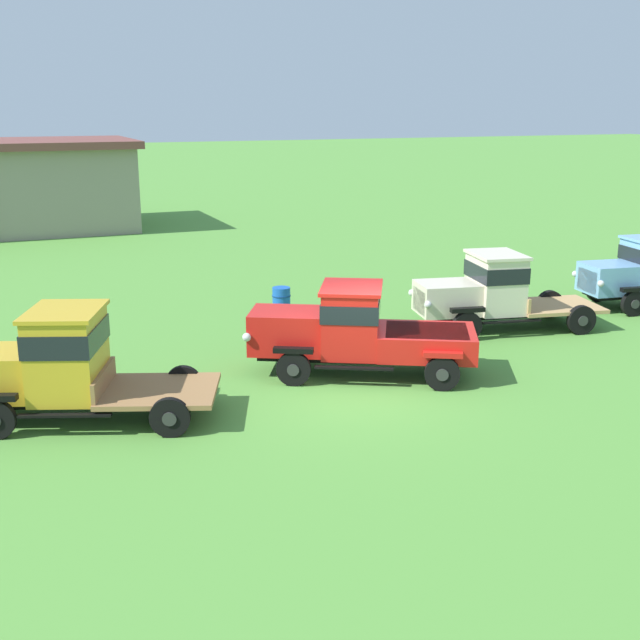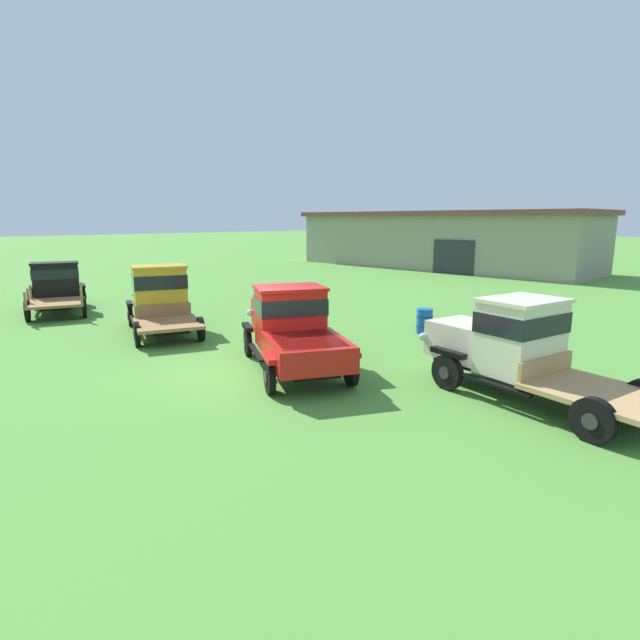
# 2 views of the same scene
# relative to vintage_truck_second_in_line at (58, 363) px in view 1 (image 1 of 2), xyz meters

# --- Properties ---
(ground_plane) EXTENTS (240.00, 240.00, 0.00)m
(ground_plane) POSITION_rel_vintage_truck_second_in_line_xyz_m (6.08, -0.82, -1.19)
(ground_plane) COLOR #518E38
(vintage_truck_second_in_line) EXTENTS (5.45, 3.52, 2.28)m
(vintage_truck_second_in_line) POSITION_rel_vintage_truck_second_in_line_xyz_m (0.00, 0.00, 0.00)
(vintage_truck_second_in_line) COLOR black
(vintage_truck_second_in_line) RESTS_ON ground
(vintage_truck_midrow_center) EXTENTS (5.43, 3.96, 2.12)m
(vintage_truck_midrow_center) POSITION_rel_vintage_truck_second_in_line_xyz_m (6.65, 0.28, -0.11)
(vintage_truck_midrow_center) COLOR black
(vintage_truck_midrow_center) RESTS_ON ground
(vintage_truck_far_side) EXTENTS (5.53, 2.85, 2.18)m
(vintage_truck_far_side) POSITION_rel_vintage_truck_second_in_line_xyz_m (11.68, 2.32, -0.06)
(vintage_truck_far_side) COLOR black
(vintage_truck_far_side) RESTS_ON ground
(oil_drum_beside_row) EXTENTS (0.57, 0.57, 0.84)m
(oil_drum_beside_row) POSITION_rel_vintage_truck_second_in_line_xyz_m (6.90, 6.11, -0.76)
(oil_drum_beside_row) COLOR #1951B2
(oil_drum_beside_row) RESTS_ON ground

